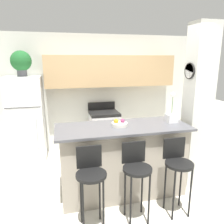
{
  "coord_description": "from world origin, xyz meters",
  "views": [
    {
      "loc": [
        -0.88,
        -2.91,
        2.01
      ],
      "look_at": [
        0.0,
        0.67,
        1.12
      ],
      "focal_mm": 35.0,
      "sensor_mm": 36.0,
      "label": 1
    }
  ],
  "objects_px": {
    "bar_stool_mid": "(136,170)",
    "bar_stool_right": "(178,165)",
    "orchid_vase": "(172,116)",
    "fruit_bowl": "(119,124)",
    "bar_stool_left": "(91,176)",
    "stove_range": "(104,131)",
    "refrigerator": "(27,119)",
    "potted_plant_on_fridge": "(21,62)"
  },
  "relations": [
    {
      "from": "bar_stool_mid",
      "to": "bar_stool_right",
      "type": "relative_size",
      "value": 1.0
    },
    {
      "from": "bar_stool_right",
      "to": "orchid_vase",
      "type": "height_order",
      "value": "orchid_vase"
    },
    {
      "from": "bar_stool_mid",
      "to": "fruit_bowl",
      "type": "bearing_deg",
      "value": 94.64
    },
    {
      "from": "bar_stool_left",
      "to": "bar_stool_right",
      "type": "bearing_deg",
      "value": 0.0
    },
    {
      "from": "bar_stool_mid",
      "to": "bar_stool_right",
      "type": "height_order",
      "value": "same"
    },
    {
      "from": "bar_stool_mid",
      "to": "orchid_vase",
      "type": "xyz_separation_m",
      "value": [
        0.78,
        0.61,
        0.49
      ]
    },
    {
      "from": "bar_stool_mid",
      "to": "fruit_bowl",
      "type": "height_order",
      "value": "fruit_bowl"
    },
    {
      "from": "stove_range",
      "to": "fruit_bowl",
      "type": "distance_m",
      "value": 1.72
    },
    {
      "from": "stove_range",
      "to": "fruit_bowl",
      "type": "height_order",
      "value": "fruit_bowl"
    },
    {
      "from": "bar_stool_left",
      "to": "bar_stool_mid",
      "type": "distance_m",
      "value": 0.57
    },
    {
      "from": "orchid_vase",
      "to": "refrigerator",
      "type": "bearing_deg",
      "value": 146.06
    },
    {
      "from": "stove_range",
      "to": "fruit_bowl",
      "type": "relative_size",
      "value": 4.69
    },
    {
      "from": "stove_range",
      "to": "bar_stool_mid",
      "type": "relative_size",
      "value": 1.06
    },
    {
      "from": "stove_range",
      "to": "orchid_vase",
      "type": "bearing_deg",
      "value": -65.2
    },
    {
      "from": "stove_range",
      "to": "potted_plant_on_fridge",
      "type": "xyz_separation_m",
      "value": [
        -1.58,
        -0.03,
        1.51
      ]
    },
    {
      "from": "bar_stool_left",
      "to": "potted_plant_on_fridge",
      "type": "distance_m",
      "value": 2.71
    },
    {
      "from": "potted_plant_on_fridge",
      "to": "fruit_bowl",
      "type": "xyz_separation_m",
      "value": [
        1.49,
        -1.57,
        -0.87
      ]
    },
    {
      "from": "refrigerator",
      "to": "potted_plant_on_fridge",
      "type": "relative_size",
      "value": 3.55
    },
    {
      "from": "refrigerator",
      "to": "fruit_bowl",
      "type": "distance_m",
      "value": 2.17
    },
    {
      "from": "bar_stool_right",
      "to": "stove_range",
      "type": "bearing_deg",
      "value": 103.26
    },
    {
      "from": "refrigerator",
      "to": "potted_plant_on_fridge",
      "type": "xyz_separation_m",
      "value": [
        -0.0,
        0.0,
        1.12
      ]
    },
    {
      "from": "refrigerator",
      "to": "potted_plant_on_fridge",
      "type": "height_order",
      "value": "potted_plant_on_fridge"
    },
    {
      "from": "stove_range",
      "to": "potted_plant_on_fridge",
      "type": "distance_m",
      "value": 2.19
    },
    {
      "from": "stove_range",
      "to": "bar_stool_right",
      "type": "relative_size",
      "value": 1.06
    },
    {
      "from": "orchid_vase",
      "to": "fruit_bowl",
      "type": "relative_size",
      "value": 2.03
    },
    {
      "from": "bar_stool_right",
      "to": "potted_plant_on_fridge",
      "type": "height_order",
      "value": "potted_plant_on_fridge"
    },
    {
      "from": "refrigerator",
      "to": "fruit_bowl",
      "type": "relative_size",
      "value": 7.45
    },
    {
      "from": "refrigerator",
      "to": "orchid_vase",
      "type": "relative_size",
      "value": 3.67
    },
    {
      "from": "bar_stool_mid",
      "to": "potted_plant_on_fridge",
      "type": "xyz_separation_m",
      "value": [
        -1.54,
        2.17,
        1.29
      ]
    },
    {
      "from": "stove_range",
      "to": "bar_stool_right",
      "type": "distance_m",
      "value": 2.27
    },
    {
      "from": "stove_range",
      "to": "fruit_bowl",
      "type": "xyz_separation_m",
      "value": [
        -0.1,
        -1.59,
        0.64
      ]
    },
    {
      "from": "bar_stool_right",
      "to": "potted_plant_on_fridge",
      "type": "bearing_deg",
      "value": 134.07
    },
    {
      "from": "stove_range",
      "to": "bar_stool_right",
      "type": "height_order",
      "value": "stove_range"
    },
    {
      "from": "bar_stool_right",
      "to": "fruit_bowl",
      "type": "xyz_separation_m",
      "value": [
        -0.62,
        0.61,
        0.42
      ]
    },
    {
      "from": "refrigerator",
      "to": "bar_stool_right",
      "type": "height_order",
      "value": "refrigerator"
    },
    {
      "from": "fruit_bowl",
      "to": "potted_plant_on_fridge",
      "type": "bearing_deg",
      "value": 133.52
    },
    {
      "from": "refrigerator",
      "to": "bar_stool_mid",
      "type": "bearing_deg",
      "value": -54.74
    },
    {
      "from": "bar_stool_left",
      "to": "potted_plant_on_fridge",
      "type": "bearing_deg",
      "value": 114.04
    },
    {
      "from": "orchid_vase",
      "to": "fruit_bowl",
      "type": "height_order",
      "value": "orchid_vase"
    },
    {
      "from": "stove_range",
      "to": "orchid_vase",
      "type": "height_order",
      "value": "orchid_vase"
    },
    {
      "from": "refrigerator",
      "to": "bar_stool_right",
      "type": "xyz_separation_m",
      "value": [
        2.1,
        -2.17,
        -0.17
      ]
    },
    {
      "from": "bar_stool_mid",
      "to": "fruit_bowl",
      "type": "relative_size",
      "value": 4.43
    }
  ]
}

